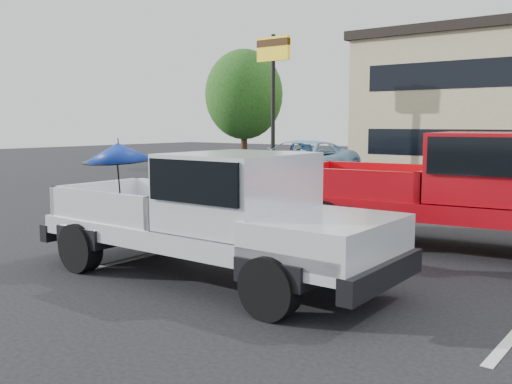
% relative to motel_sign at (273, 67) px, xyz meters
% --- Properties ---
extents(ground, '(90.00, 90.00, 0.00)m').
position_rel_motel_sign_xyz_m(ground, '(10.00, -14.00, -4.65)').
color(ground, black).
rests_on(ground, ground).
extents(stripe_left, '(0.12, 5.00, 0.01)m').
position_rel_motel_sign_xyz_m(stripe_left, '(7.00, -12.00, -4.65)').
color(stripe_left, silver).
rests_on(stripe_left, ground).
extents(motel_sign, '(1.60, 0.22, 6.00)m').
position_rel_motel_sign_xyz_m(motel_sign, '(0.00, 0.00, 0.00)').
color(motel_sign, black).
rests_on(motel_sign, ground).
extents(tree_left, '(3.96, 3.96, 6.02)m').
position_rel_motel_sign_xyz_m(tree_left, '(-4.00, 3.00, -0.92)').
color(tree_left, '#332114').
rests_on(tree_left, ground).
extents(silver_pickup, '(5.72, 2.18, 2.06)m').
position_rel_motel_sign_xyz_m(silver_pickup, '(9.14, -13.77, -3.60)').
color(silver_pickup, black).
rests_on(silver_pickup, ground).
extents(red_pickup, '(6.68, 3.02, 2.13)m').
position_rel_motel_sign_xyz_m(red_pickup, '(11.39, -9.45, -3.49)').
color(red_pickup, black).
rests_on(red_pickup, ground).
extents(silver_sedan, '(4.37, 2.67, 1.36)m').
position_rel_motel_sign_xyz_m(silver_sedan, '(3.88, -4.39, -3.97)').
color(silver_sedan, '#A1A3A8').
rests_on(silver_sedan, ground).
extents(blue_suv, '(3.32, 6.17, 1.65)m').
position_rel_motel_sign_xyz_m(blue_suv, '(2.92, -2.32, -3.83)').
color(blue_suv, '#9CCAE9').
rests_on(blue_suv, ground).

